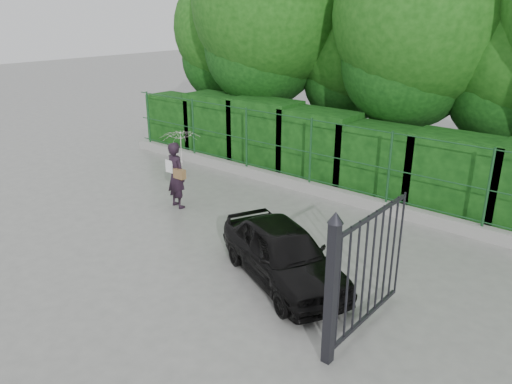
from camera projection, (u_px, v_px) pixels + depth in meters
The scene contains 8 objects.
ground at pixel (178, 243), 10.91m from camera, with size 80.00×80.00×0.00m, color gray.
kerb at pixel (297, 184), 14.09m from camera, with size 14.00×0.25×0.30m, color #9E9E99.
fence at pixel (305, 150), 13.59m from camera, with size 14.13×0.06×1.80m.
hedge at pixel (318, 147), 14.51m from camera, with size 14.20×1.20×2.19m.
trees at pixel (401, 16), 14.18m from camera, with size 17.10×6.15×8.08m.
gate at pixel (349, 277), 7.21m from camera, with size 0.22×2.33×2.36m.
woman at pixel (179, 157), 12.43m from camera, with size 1.00×1.02×2.02m.
car at pixel (283, 253), 9.26m from camera, with size 1.33×3.31×1.13m, color black.
Camera 1 is at (7.63, -6.44, 4.84)m, focal length 35.00 mm.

